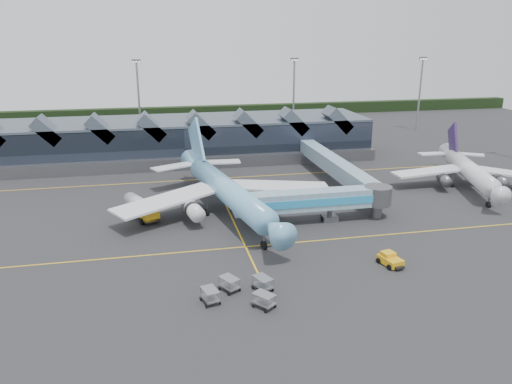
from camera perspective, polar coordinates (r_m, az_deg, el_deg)
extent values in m
plane|color=#2C2C2E|center=(78.99, -2.31, -3.98)|extent=(260.00, 260.00, 0.00)
cube|color=yellow|center=(71.72, -1.21, -6.28)|extent=(120.00, 0.25, 0.01)
cube|color=yellow|center=(105.26, -4.90, 1.53)|extent=(120.00, 0.25, 0.01)
cube|color=yellow|center=(88.25, -3.41, -1.63)|extent=(0.25, 60.00, 0.01)
cube|color=black|center=(184.84, -8.19, 9.02)|extent=(260.00, 4.00, 4.00)
cube|color=black|center=(123.13, -8.47, 5.92)|extent=(90.00, 20.00, 9.00)
cube|color=#495561|center=(122.28, -8.57, 8.08)|extent=(90.00, 20.00, 0.60)
cube|color=#595B61|center=(113.13, -8.01, 3.24)|extent=(90.00, 2.50, 2.60)
cube|color=#495561|center=(117.21, -22.71, 6.56)|extent=(6.43, 6.00, 6.43)
cube|color=#495561|center=(115.66, -17.32, 6.99)|extent=(6.43, 6.00, 6.43)
cube|color=#495561|center=(115.15, -11.84, 7.37)|extent=(6.43, 6.00, 6.43)
cube|color=#495561|center=(115.69, -6.34, 7.68)|extent=(6.43, 6.00, 6.43)
cube|color=#495561|center=(117.26, -0.94, 7.91)|extent=(6.43, 6.00, 6.43)
cube|color=#495561|center=(119.82, 4.28, 8.08)|extent=(6.43, 6.00, 6.43)
cube|color=#495561|center=(123.32, 9.25, 8.17)|extent=(6.43, 6.00, 6.43)
cylinder|color=gray|center=(145.60, -13.22, 10.03)|extent=(0.56, 0.56, 22.00)
cube|color=#595B61|center=(144.65, -13.54, 14.35)|extent=(2.40, 0.50, 0.90)
cylinder|color=gray|center=(151.54, 4.32, 10.72)|extent=(0.56, 0.56, 22.00)
cube|color=#595B61|center=(150.63, 4.42, 14.88)|extent=(2.40, 0.50, 0.90)
cylinder|color=gray|center=(165.42, 18.19, 10.49)|extent=(0.56, 0.56, 22.00)
cube|color=#595B61|center=(164.58, 18.56, 14.28)|extent=(2.40, 0.50, 0.90)
cylinder|color=#6AA5D7|center=(82.73, -3.25, 0.11)|extent=(9.82, 31.78, 3.90)
cone|color=#6AA5D7|center=(66.58, 2.18, -4.31)|extent=(4.86, 6.06, 3.90)
cube|color=black|center=(65.71, 2.44, -3.85)|extent=(1.52, 0.61, 0.48)
cone|color=#6AA5D7|center=(100.48, -7.01, 3.34)|extent=(5.20, 7.83, 3.90)
cube|color=silver|center=(81.54, -10.16, -0.91)|extent=(18.36, 13.71, 1.29)
cube|color=silver|center=(87.75, 2.61, 0.69)|extent=(18.32, 8.01, 1.29)
cylinder|color=silver|center=(79.32, -7.20, -2.05)|extent=(3.40, 5.78, 2.42)
cylinder|color=silver|center=(83.62, 1.59, -0.87)|extent=(3.40, 5.78, 2.42)
cube|color=#6AA5D7|center=(97.86, -6.80, 5.41)|extent=(2.34, 9.89, 10.75)
cube|color=silver|center=(98.05, -9.49, 2.87)|extent=(8.70, 6.29, 0.26)
cube|color=silver|center=(100.59, -4.16, 3.44)|extent=(8.29, 3.59, 0.26)
cylinder|color=#595B61|center=(70.79, 0.91, -5.61)|extent=(0.29, 0.29, 2.26)
cylinder|color=#595B61|center=(83.94, -5.65, -1.90)|extent=(0.29, 0.29, 2.26)
cylinder|color=#595B61|center=(86.00, -1.44, -1.34)|extent=(0.29, 0.29, 2.26)
cylinder|color=black|center=(71.08, 0.90, -6.15)|extent=(0.73, 1.51, 1.45)
cylinder|color=silver|center=(105.72, 23.29, 2.23)|extent=(9.96, 23.32, 3.34)
cone|color=silver|center=(93.34, 25.79, -0.01)|extent=(4.35, 4.80, 3.34)
cube|color=black|center=(92.70, 25.95, 0.31)|extent=(1.31, 0.69, 0.48)
cone|color=silver|center=(118.96, 21.24, 4.18)|extent=(4.74, 6.08, 3.34)
cube|color=silver|center=(104.64, 19.02, 2.23)|extent=(13.97, 4.62, 1.12)
cube|color=silver|center=(109.55, 26.96, 1.92)|extent=(13.87, 11.49, 1.12)
cylinder|color=#595B61|center=(102.99, 20.73, 1.33)|extent=(3.14, 4.43, 2.07)
cylinder|color=#595B61|center=(106.34, 26.12, 1.14)|extent=(3.14, 4.43, 2.07)
cube|color=#2D194C|center=(117.09, 21.58, 5.49)|extent=(2.65, 7.32, 8.13)
cube|color=silver|center=(117.00, 19.60, 4.15)|extent=(6.47, 2.65, 0.28)
cube|color=silver|center=(119.15, 23.10, 3.98)|extent=(6.66, 5.27, 0.28)
cylinder|color=#595B61|center=(96.46, 25.05, -1.02)|extent=(0.31, 0.31, 1.93)
cylinder|color=#595B61|center=(106.44, 21.51, 1.06)|extent=(0.31, 0.31, 1.93)
cylinder|color=#595B61|center=(108.22, 24.39, 0.97)|extent=(0.31, 0.31, 1.93)
cylinder|color=black|center=(96.64, 25.00, -1.37)|extent=(0.84, 1.33, 1.24)
cube|color=#7AACCC|center=(80.01, 6.40, -0.90)|extent=(20.56, 3.10, 2.98)
cube|color=#2A96D2|center=(78.59, 6.76, -1.26)|extent=(20.56, 0.14, 1.23)
cube|color=#7AACCC|center=(77.31, -1.59, -1.46)|extent=(2.68, 3.29, 3.08)
cylinder|color=#595B61|center=(81.62, 8.41, -2.02)|extent=(0.72, 0.72, 3.79)
cube|color=#595B61|center=(82.11, 8.37, -2.96)|extent=(2.47, 2.06, 0.93)
cylinder|color=black|center=(81.80, 7.69, -3.08)|extent=(0.41, 0.93, 0.93)
cylinder|color=black|center=(82.49, 9.04, -2.97)|extent=(0.41, 0.93, 0.93)
cylinder|color=#595B61|center=(84.16, 13.73, -0.37)|extent=(4.52, 4.52, 3.08)
cylinder|color=#595B61|center=(84.75, 13.64, -1.59)|extent=(1.85, 1.85, 3.79)
cube|color=black|center=(84.64, -12.98, -2.37)|extent=(6.05, 9.42, 0.51)
cube|color=gold|center=(81.26, -12.04, -2.35)|extent=(3.17, 3.07, 2.26)
cube|color=black|center=(80.38, -11.82, -2.17)|extent=(2.12, 1.07, 1.03)
cylinder|color=#BDBCC1|center=(85.27, -13.38, -1.27)|extent=(4.60, 6.39, 2.36)
sphere|color=#BDBCC1|center=(87.89, -14.15, -0.76)|extent=(2.26, 2.26, 2.26)
sphere|color=#BDBCC1|center=(82.67, -12.56, -1.81)|extent=(2.26, 2.26, 2.26)
cylinder|color=black|center=(81.60, -12.92, -3.32)|extent=(0.75, 1.08, 1.03)
cylinder|color=black|center=(82.55, -11.29, -2.97)|extent=(0.75, 1.08, 1.03)
cylinder|color=black|center=(84.72, -13.90, -2.61)|extent=(0.75, 1.08, 1.03)
cylinder|color=black|center=(85.64, -12.33, -2.27)|extent=(0.75, 1.08, 1.03)
cylinder|color=black|center=(86.97, -14.56, -2.13)|extent=(0.75, 1.08, 1.03)
cylinder|color=black|center=(87.87, -13.02, -1.81)|extent=(0.75, 1.08, 1.03)
cube|color=gold|center=(68.43, 15.11, -7.57)|extent=(2.69, 3.65, 0.91)
cube|color=gold|center=(68.52, 14.86, -6.88)|extent=(1.93, 1.79, 0.64)
cube|color=black|center=(67.35, 16.03, -8.29)|extent=(1.41, 1.00, 0.27)
cylinder|color=black|center=(67.17, 14.99, -8.31)|extent=(0.43, 0.77, 0.73)
cylinder|color=black|center=(68.44, 16.36, -7.93)|extent=(0.43, 0.77, 0.73)
cylinder|color=black|center=(68.67, 13.83, -7.62)|extent=(0.43, 0.77, 0.73)
cylinder|color=black|center=(69.92, 15.19, -7.26)|extent=(0.43, 0.77, 0.73)
cube|color=gray|center=(60.07, -3.05, -10.68)|extent=(2.50, 2.84, 0.16)
cube|color=gray|center=(59.58, -3.06, -9.80)|extent=(2.50, 2.84, 0.09)
cylinder|color=black|center=(61.31, -2.94, -10.48)|extent=(0.31, 0.41, 0.39)
cube|color=gray|center=(60.08, 0.78, -10.64)|extent=(2.35, 2.81, 0.16)
cube|color=gray|center=(59.60, 0.78, -9.77)|extent=(2.35, 2.81, 0.09)
cylinder|color=black|center=(61.32, 0.92, -10.45)|extent=(0.28, 0.41, 0.39)
cube|color=gray|center=(57.79, -5.26, -11.96)|extent=(2.09, 2.71, 0.16)
cube|color=gray|center=(57.28, -5.29, -11.05)|extent=(2.09, 2.71, 0.09)
cylinder|color=black|center=(58.95, -4.82, -11.75)|extent=(0.23, 0.41, 0.39)
cube|color=gray|center=(56.65, 0.94, -12.53)|extent=(2.68, 2.84, 0.16)
cube|color=gray|center=(56.13, 0.94, -11.61)|extent=(2.68, 2.84, 0.09)
cylinder|color=black|center=(57.88, 0.78, -12.28)|extent=(0.34, 0.39, 0.39)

